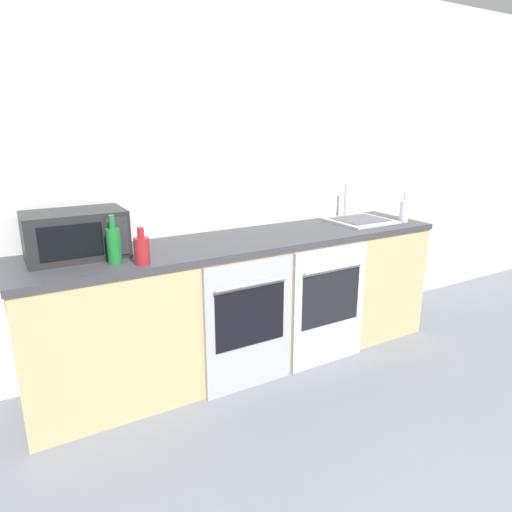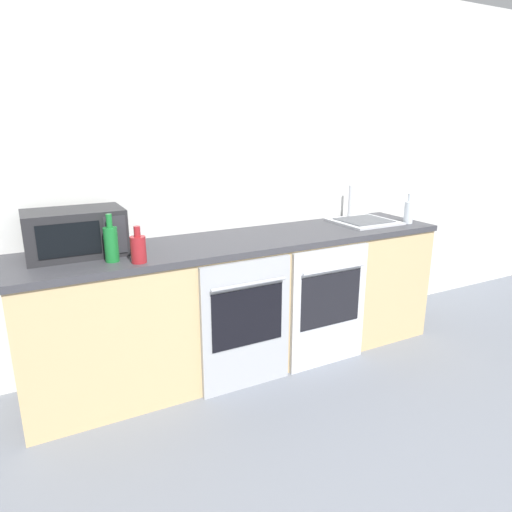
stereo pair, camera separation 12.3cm
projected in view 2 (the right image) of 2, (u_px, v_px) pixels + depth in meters
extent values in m
cube|color=silver|center=(224.00, 171.00, 3.18)|extent=(10.00, 0.06, 2.60)
cube|color=tan|center=(246.00, 304.00, 3.14)|extent=(2.86, 0.61, 0.85)
cube|color=#38383D|center=(246.00, 241.00, 3.02)|extent=(2.88, 0.63, 0.04)
cube|color=#A8AAAF|center=(247.00, 326.00, 2.80)|extent=(0.59, 0.03, 0.84)
cube|color=black|center=(248.00, 317.00, 2.77)|extent=(0.48, 0.01, 0.37)
cylinder|color=#A8AAAF|center=(249.00, 284.00, 2.69)|extent=(0.49, 0.02, 0.02)
cube|color=silver|center=(329.00, 308.00, 3.08)|extent=(0.59, 0.03, 0.84)
cube|color=black|center=(331.00, 300.00, 3.05)|extent=(0.48, 0.01, 0.37)
cylinder|color=silver|center=(335.00, 269.00, 2.97)|extent=(0.49, 0.02, 0.02)
cube|color=#232326|center=(75.00, 233.00, 2.58)|extent=(0.53, 0.33, 0.26)
cube|color=black|center=(69.00, 240.00, 2.42)|extent=(0.32, 0.01, 0.18)
cube|color=#2D2D33|center=(116.00, 235.00, 2.53)|extent=(0.12, 0.01, 0.21)
cylinder|color=#19722D|center=(111.00, 245.00, 2.47)|extent=(0.08, 0.08, 0.19)
cylinder|color=#19722D|center=(109.00, 221.00, 2.44)|extent=(0.03, 0.03, 0.07)
cylinder|color=maroon|center=(138.00, 250.00, 2.46)|extent=(0.08, 0.08, 0.14)
cylinder|color=maroon|center=(137.00, 231.00, 2.43)|extent=(0.04, 0.04, 0.06)
cylinder|color=silver|center=(409.00, 213.00, 3.45)|extent=(0.07, 0.07, 0.16)
cylinder|color=silver|center=(410.00, 198.00, 3.42)|extent=(0.03, 0.03, 0.06)
cube|color=#B7BABF|center=(364.00, 221.00, 3.50)|extent=(0.44, 0.44, 0.01)
cube|color=#4C4F54|center=(364.00, 220.00, 3.50)|extent=(0.36, 0.31, 0.01)
cylinder|color=#B7BABF|center=(350.00, 201.00, 3.61)|extent=(0.02, 0.02, 0.25)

